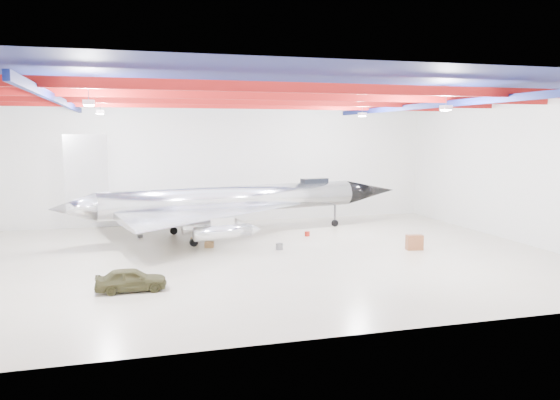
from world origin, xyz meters
name	(u,v)px	position (x,y,z in m)	size (l,w,h in m)	color
floor	(259,256)	(0.00, 0.00, 0.00)	(40.00, 40.00, 0.00)	#C2B59A
wall_back	(221,163)	(0.00, 15.00, 5.50)	(40.00, 40.00, 0.00)	silver
wall_right	(516,169)	(20.00, 0.00, 5.50)	(30.00, 30.00, 0.00)	silver
ceiling	(258,89)	(0.00, 0.00, 11.00)	(40.00, 40.00, 0.00)	#0A0F38
ceiling_structure	(258,100)	(0.00, 0.00, 10.32)	(39.50, 29.50, 1.08)	maroon
jet_aircraft	(233,203)	(-0.22, 7.84, 2.66)	(29.55, 19.92, 8.11)	silver
jeep	(131,279)	(-8.27, -6.06, 0.62)	(1.46, 3.64, 1.24)	#3C3A1E
desk	(414,242)	(11.09, -0.91, 0.53)	(1.15, 0.58, 1.06)	brown
crate_ply	(195,240)	(-3.60, 5.76, 0.20)	(0.57, 0.46, 0.40)	olive
engine_drum	(279,246)	(1.91, 1.72, 0.22)	(0.50, 0.50, 0.45)	#59595B
crate_small	(140,236)	(-7.52, 8.98, 0.13)	(0.36, 0.29, 0.25)	#59595B
tool_chest	(307,234)	(5.43, 6.05, 0.19)	(0.41, 0.41, 0.37)	#A11910
oil_barrel	(209,244)	(-2.77, 3.81, 0.22)	(0.63, 0.50, 0.44)	olive
spares_box	(240,228)	(0.76, 10.00, 0.18)	(0.40, 0.40, 0.36)	#59595B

